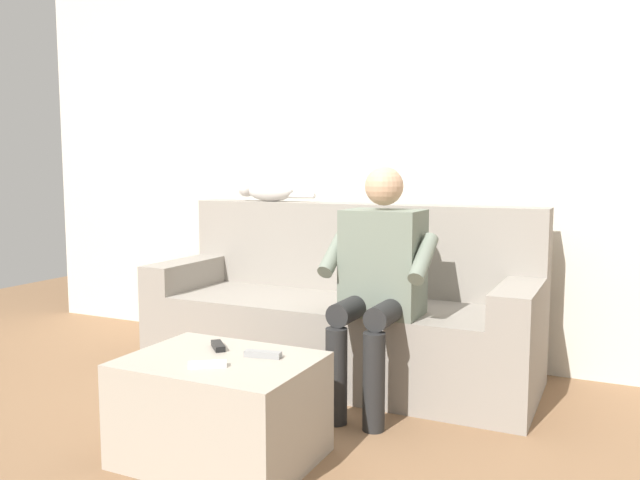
{
  "coord_description": "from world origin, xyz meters",
  "views": [
    {
      "loc": [
        -1.4,
        3.07,
        1.15
      ],
      "look_at": [
        0.0,
        0.13,
        0.79
      ],
      "focal_mm": 35.99,
      "sensor_mm": 36.0,
      "label": 1
    }
  ],
  "objects_px": {
    "coffee_table": "(221,409)",
    "cat_on_backrest": "(266,190)",
    "couch": "(342,316)",
    "remote_white": "(207,364)",
    "person_solo_seated": "(379,273)",
    "remote_black": "(218,346)",
    "remote_gray": "(263,354)"
  },
  "relations": [
    {
      "from": "coffee_table",
      "to": "remote_black",
      "type": "height_order",
      "value": "remote_black"
    },
    {
      "from": "cat_on_backrest",
      "to": "remote_gray",
      "type": "height_order",
      "value": "cat_on_backrest"
    },
    {
      "from": "remote_white",
      "to": "couch",
      "type": "bearing_deg",
      "value": -123.79
    },
    {
      "from": "couch",
      "to": "remote_gray",
      "type": "distance_m",
      "value": 1.12
    },
    {
      "from": "coffee_table",
      "to": "cat_on_backrest",
      "type": "xyz_separation_m",
      "value": [
        0.62,
        -1.42,
        0.81
      ]
    },
    {
      "from": "couch",
      "to": "cat_on_backrest",
      "type": "distance_m",
      "value": 0.95
    },
    {
      "from": "remote_white",
      "to": "remote_black",
      "type": "distance_m",
      "value": 0.25
    },
    {
      "from": "couch",
      "to": "remote_black",
      "type": "xyz_separation_m",
      "value": [
        0.08,
        1.08,
        0.09
      ]
    },
    {
      "from": "couch",
      "to": "remote_white",
      "type": "bearing_deg",
      "value": 90.95
    },
    {
      "from": "couch",
      "to": "remote_white",
      "type": "xyz_separation_m",
      "value": [
        -0.02,
        1.3,
        0.09
      ]
    },
    {
      "from": "person_solo_seated",
      "to": "remote_black",
      "type": "xyz_separation_m",
      "value": [
        0.44,
        0.71,
        -0.23
      ]
    },
    {
      "from": "remote_black",
      "to": "cat_on_backrest",
      "type": "bearing_deg",
      "value": -22.34
    },
    {
      "from": "cat_on_backrest",
      "to": "remote_black",
      "type": "relative_size",
      "value": 4.33
    },
    {
      "from": "person_solo_seated",
      "to": "remote_gray",
      "type": "height_order",
      "value": "person_solo_seated"
    },
    {
      "from": "remote_black",
      "to": "remote_gray",
      "type": "height_order",
      "value": "remote_gray"
    },
    {
      "from": "couch",
      "to": "person_solo_seated",
      "type": "height_order",
      "value": "person_solo_seated"
    },
    {
      "from": "remote_gray",
      "to": "coffee_table",
      "type": "bearing_deg",
      "value": 20.6
    },
    {
      "from": "couch",
      "to": "cat_on_backrest",
      "type": "bearing_deg",
      "value": -20.75
    },
    {
      "from": "coffee_table",
      "to": "remote_white",
      "type": "bearing_deg",
      "value": 100.72
    },
    {
      "from": "couch",
      "to": "remote_black",
      "type": "distance_m",
      "value": 1.09
    },
    {
      "from": "remote_gray",
      "to": "remote_white",
      "type": "bearing_deg",
      "value": 48.32
    },
    {
      "from": "cat_on_backrest",
      "to": "remote_white",
      "type": "bearing_deg",
      "value": 112.59
    },
    {
      "from": "person_solo_seated",
      "to": "remote_white",
      "type": "height_order",
      "value": "person_solo_seated"
    },
    {
      "from": "cat_on_backrest",
      "to": "remote_black",
      "type": "height_order",
      "value": "cat_on_backrest"
    },
    {
      "from": "couch",
      "to": "coffee_table",
      "type": "distance_m",
      "value": 1.2
    },
    {
      "from": "couch",
      "to": "coffee_table",
      "type": "bearing_deg",
      "value": 90.0
    },
    {
      "from": "person_solo_seated",
      "to": "cat_on_backrest",
      "type": "height_order",
      "value": "person_solo_seated"
    },
    {
      "from": "couch",
      "to": "person_solo_seated",
      "type": "relative_size",
      "value": 1.84
    },
    {
      "from": "person_solo_seated",
      "to": "remote_white",
      "type": "relative_size",
      "value": 8.19
    },
    {
      "from": "cat_on_backrest",
      "to": "coffee_table",
      "type": "bearing_deg",
      "value": 113.47
    },
    {
      "from": "cat_on_backrest",
      "to": "remote_gray",
      "type": "bearing_deg",
      "value": 119.65
    },
    {
      "from": "remote_gray",
      "to": "couch",
      "type": "bearing_deg",
      "value": -92.88
    }
  ]
}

